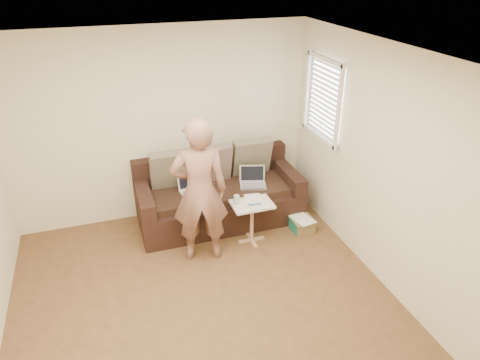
% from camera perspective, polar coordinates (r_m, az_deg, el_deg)
% --- Properties ---
extents(floor, '(4.50, 4.50, 0.00)m').
position_cam_1_polar(floor, '(4.78, -3.86, -17.28)').
color(floor, '#503A1E').
rests_on(floor, ground).
extents(ceiling, '(4.50, 4.50, 0.00)m').
position_cam_1_polar(ceiling, '(3.49, -5.23, 14.80)').
color(ceiling, white).
rests_on(ceiling, wall_back).
extents(wall_back, '(4.00, 0.00, 4.00)m').
position_cam_1_polar(wall_back, '(5.98, -10.00, 6.85)').
color(wall_back, beige).
rests_on(wall_back, ground).
extents(wall_right, '(0.00, 4.50, 4.50)m').
position_cam_1_polar(wall_right, '(4.80, 19.32, 0.37)').
color(wall_right, beige).
rests_on(wall_right, ground).
extents(window_blinds, '(0.12, 0.88, 1.08)m').
position_cam_1_polar(window_blinds, '(5.78, 10.70, 10.27)').
color(window_blinds, white).
rests_on(window_blinds, wall_right).
extents(sofa, '(2.20, 0.95, 0.85)m').
position_cam_1_polar(sofa, '(6.04, -2.71, -1.69)').
color(sofa, black).
rests_on(sofa, ground).
extents(pillow_left, '(0.55, 0.29, 0.57)m').
position_cam_1_polar(pillow_left, '(5.92, -8.89, 1.36)').
color(pillow_left, '#685C4C').
rests_on(pillow_left, sofa).
extents(pillow_mid, '(0.55, 0.27, 0.57)m').
position_cam_1_polar(pillow_mid, '(6.03, -3.76, 2.12)').
color(pillow_mid, brown).
rests_on(pillow_mid, sofa).
extents(pillow_right, '(0.55, 0.28, 0.57)m').
position_cam_1_polar(pillow_right, '(6.23, 1.47, 3.03)').
color(pillow_right, '#685C4C').
rests_on(pillow_right, sofa).
extents(laptop_silver, '(0.41, 0.34, 0.23)m').
position_cam_1_polar(laptop_silver, '(6.00, 1.72, -0.82)').
color(laptop_silver, '#B7BABC').
rests_on(laptop_silver, sofa).
extents(laptop_white, '(0.36, 0.29, 0.23)m').
position_cam_1_polar(laptop_white, '(5.88, -6.05, -1.63)').
color(laptop_white, white).
rests_on(laptop_white, sofa).
extents(person, '(0.73, 0.55, 1.81)m').
position_cam_1_polar(person, '(5.10, -5.25, -1.49)').
color(person, brown).
rests_on(person, ground).
extents(side_table, '(0.51, 0.36, 0.56)m').
position_cam_1_polar(side_table, '(5.67, 1.53, -5.47)').
color(side_table, silver).
rests_on(side_table, ground).
extents(drinking_glass, '(0.07, 0.07, 0.12)m').
position_cam_1_polar(drinking_glass, '(5.47, -0.45, -2.56)').
color(drinking_glass, silver).
rests_on(drinking_glass, side_table).
extents(scissors, '(0.19, 0.11, 0.02)m').
position_cam_1_polar(scissors, '(5.48, 1.91, -3.17)').
color(scissors, silver).
rests_on(scissors, side_table).
extents(paper_on_table, '(0.25, 0.33, 0.00)m').
position_cam_1_polar(paper_on_table, '(5.60, 1.84, -2.52)').
color(paper_on_table, white).
rests_on(paper_on_table, side_table).
extents(striped_box, '(0.29, 0.29, 0.18)m').
position_cam_1_polar(striped_box, '(6.02, 8.04, -5.73)').
color(striped_box, '#DB5820').
rests_on(striped_box, ground).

